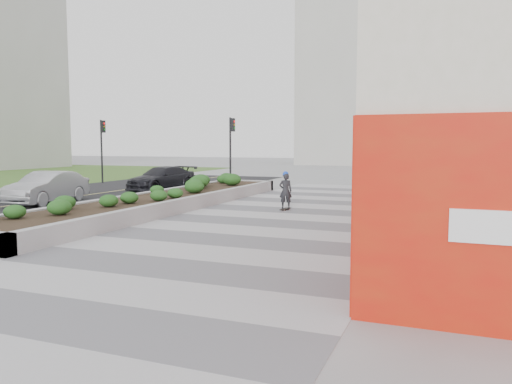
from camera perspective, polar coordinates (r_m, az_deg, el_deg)
ground at (r=11.83m, az=-5.81°, el=-7.17°), size 160.00×160.00×0.00m
walkway at (r=14.50m, az=-0.35°, el=-4.77°), size 8.00×36.00×0.01m
building at (r=19.35m, az=26.73°, el=9.03°), size 6.04×24.08×8.00m
planter at (r=20.47m, az=-10.53°, el=-0.68°), size 3.00×18.00×0.90m
street at (r=24.57m, az=-23.47°, el=-1.01°), size 10.00×40.00×0.00m
traffic_signal_near at (r=30.45m, az=-2.83°, el=5.81°), size 0.33×0.28×4.20m
traffic_signal_far at (r=34.86m, az=-17.17°, el=5.53°), size 0.33×0.28×4.20m
distant_bldg_north_l at (r=66.47m, az=12.71°, el=11.76°), size 16.00×12.00×20.00m
manhole_cover at (r=14.33m, az=1.51°, el=-4.90°), size 0.44×0.44×0.01m
skateboarder at (r=19.53m, az=3.40°, el=0.16°), size 0.60×0.73×1.54m
car_silver at (r=23.58m, az=-22.77°, el=0.47°), size 2.00×4.41×1.40m
car_dark at (r=28.79m, az=-10.74°, el=1.55°), size 2.67×4.80×1.32m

